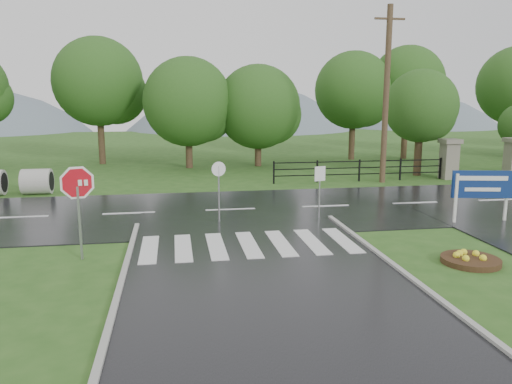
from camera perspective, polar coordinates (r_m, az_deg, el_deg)
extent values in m
plane|color=#2C561C|center=(10.82, 3.23, -13.84)|extent=(120.00, 120.00, 0.00)
cube|color=black|center=(20.22, -2.95, -2.13)|extent=(90.00, 8.00, 0.04)
cube|color=silver|center=(15.27, -12.10, -6.40)|extent=(0.50, 2.80, 0.02)
cube|color=silver|center=(15.25, -8.33, -6.29)|extent=(0.50, 2.80, 0.02)
cube|color=silver|center=(15.30, -4.56, -6.16)|extent=(0.50, 2.80, 0.02)
cube|color=silver|center=(15.41, -0.83, -6.00)|extent=(0.50, 2.80, 0.02)
cube|color=silver|center=(15.58, 2.82, -5.82)|extent=(0.50, 2.80, 0.02)
cube|color=silver|center=(15.82, 6.38, -5.62)|extent=(0.50, 2.80, 0.02)
cube|color=silver|center=(16.11, 9.82, -5.41)|extent=(0.50, 2.80, 0.02)
cube|color=gray|center=(29.96, 21.18, 3.31)|extent=(0.80, 0.80, 2.00)
cube|color=#6B6659|center=(29.85, 21.33, 5.44)|extent=(1.00, 1.00, 0.24)
cube|color=black|center=(27.76, 11.71, 2.02)|extent=(9.50, 0.05, 0.05)
cube|color=black|center=(27.71, 11.74, 2.74)|extent=(9.50, 0.05, 0.05)
cube|color=black|center=(27.66, 11.76, 3.46)|extent=(9.50, 0.05, 0.05)
cube|color=black|center=(26.40, 2.05, 2.24)|extent=(0.08, 0.08, 1.20)
cube|color=black|center=(29.76, 20.30, 2.54)|extent=(0.08, 0.08, 1.20)
sphere|color=slate|center=(78.37, -1.55, -5.40)|extent=(48.00, 48.00, 48.00)
sphere|color=slate|center=(85.60, 17.35, -1.53)|extent=(36.00, 36.00, 36.00)
cylinder|color=#9E9B93|center=(25.72, -23.75, 1.11)|extent=(1.30, 1.20, 1.20)
cube|color=#939399|center=(14.78, -19.48, -3.40)|extent=(0.06, 0.06, 2.09)
cylinder|color=white|center=(14.56, -19.76, 1.00)|extent=(1.20, 0.41, 1.26)
cylinder|color=#B30C17|center=(14.55, -19.77, 1.00)|extent=(1.04, 0.37, 1.09)
cube|color=silver|center=(19.32, 21.87, -0.73)|extent=(0.11, 0.11, 1.83)
cube|color=silver|center=(20.43, 26.70, -0.52)|extent=(0.11, 0.11, 1.83)
cube|color=navy|center=(19.77, 24.47, 0.80)|extent=(2.16, 0.49, 1.01)
cube|color=white|center=(19.71, 24.57, 1.44)|extent=(1.70, 0.35, 0.16)
cube|color=white|center=(19.77, 24.48, 0.26)|extent=(1.26, 0.26, 0.14)
cylinder|color=#332111|center=(15.07, 23.31, -7.21)|extent=(1.58, 1.58, 0.16)
cube|color=#939399|center=(18.70, 7.25, -0.31)|extent=(0.04, 0.04, 1.89)
cube|color=white|center=(18.54, 7.33, 2.09)|extent=(0.44, 0.13, 0.55)
cylinder|color=#939399|center=(18.01, -4.26, -0.33)|extent=(0.06, 0.06, 2.10)
cylinder|color=white|center=(17.83, -4.30, 2.64)|extent=(0.51, 0.15, 0.52)
cylinder|color=#473523|center=(27.42, 14.65, 10.57)|extent=(0.31, 0.31, 9.16)
cube|color=brown|center=(27.70, 15.05, 18.58)|extent=(1.63, 0.11, 0.10)
cylinder|color=#3D2B1C|center=(30.66, 18.07, 4.94)|extent=(0.47, 0.47, 3.36)
sphere|color=#224E18|center=(30.54, 18.33, 9.33)|extent=(4.18, 4.18, 4.18)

